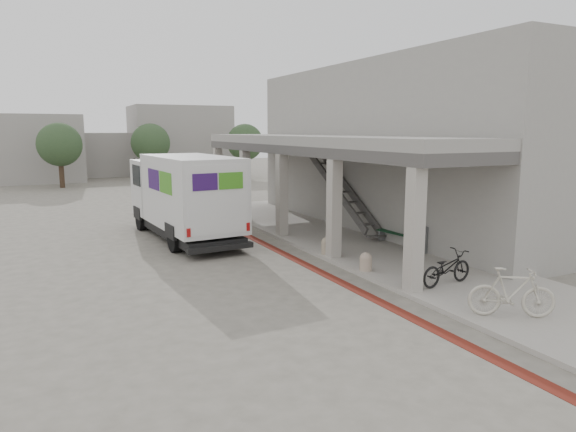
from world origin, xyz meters
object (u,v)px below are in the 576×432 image
fedex_truck (184,195)px  bench (397,236)px  utility_cabinet (418,239)px  bicycle_black (447,268)px  bicycle_cream (512,292)px

fedex_truck → bench: 8.34m
utility_cabinet → bicycle_black: bearing=-127.2°
utility_cabinet → bicycle_black: size_ratio=0.51×
fedex_truck → bench: size_ratio=4.30×
fedex_truck → bicycle_black: (4.66, -9.56, -1.16)m
utility_cabinet → bicycle_cream: bearing=-119.5°
bench → utility_cabinet: (-0.20, -1.41, 0.16)m
bicycle_black → utility_cabinet: bearing=-35.2°
fedex_truck → utility_cabinet: (6.43, -6.30, -1.17)m
utility_cabinet → bicycle_cream: size_ratio=0.49×
bench → fedex_truck: bearing=135.8°
bench → bicycle_cream: (-2.38, -7.15, 0.26)m
bicycle_black → bicycle_cream: (-0.41, -2.47, 0.10)m
utility_cabinet → bicycle_black: 3.71m
bench → bicycle_black: bicycle_black is taller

